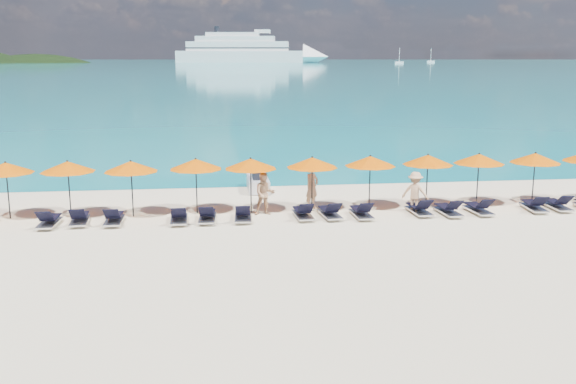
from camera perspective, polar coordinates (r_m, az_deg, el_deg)
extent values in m
plane|color=beige|center=(21.65, 0.96, -4.76)|extent=(1400.00, 1400.00, 0.00)
cube|color=#1FA9B2|center=(680.57, -6.79, 11.43)|extent=(1600.00, 1300.00, 0.01)
ellipsoid|color=black|center=(600.31, -21.25, 7.29)|extent=(162.00, 126.00, 85.50)
cube|color=white|center=(585.97, -4.28, 11.90)|extent=(114.42, 39.23, 10.23)
cone|color=white|center=(581.58, 2.49, 11.92)|extent=(26.00, 26.00, 22.52)
cube|color=white|center=(586.28, -4.50, 12.80)|extent=(91.71, 32.39, 8.19)
cube|color=white|center=(586.66, -4.71, 13.39)|extent=(71.39, 26.94, 5.12)
cube|color=white|center=(587.04, -4.92, 13.79)|extent=(48.68, 20.11, 3.58)
cube|color=black|center=(586.26, -4.49, 12.65)|extent=(92.85, 32.78, 0.92)
cube|color=black|center=(586.31, -4.50, 13.00)|extent=(90.57, 32.00, 0.92)
cylinder|color=black|center=(589.22, -6.33, 14.15)|extent=(4.50, 4.50, 5.63)
cube|color=white|center=(510.53, 9.85, 11.27)|extent=(6.60, 2.20, 1.76)
cylinder|color=white|center=(510.50, 9.87, 11.91)|extent=(0.40, 0.40, 11.01)
cube|color=white|center=(599.49, 12.56, 11.25)|extent=(6.70, 2.23, 1.79)
cylinder|color=white|center=(599.47, 12.59, 11.80)|extent=(0.40, 0.40, 11.17)
cube|color=#B9BCC4|center=(30.40, -2.70, 0.76)|extent=(0.96, 2.55, 0.58)
cube|color=black|center=(30.11, -2.67, 1.48)|extent=(0.53, 1.06, 0.37)
cylinder|color=black|center=(30.91, -2.79, 2.05)|extent=(0.58, 0.07, 0.06)
imported|color=tan|center=(26.53, 2.14, 0.44)|extent=(0.80, 0.77, 1.85)
imported|color=tan|center=(25.56, -2.08, -0.16)|extent=(0.86, 0.53, 1.72)
imported|color=tan|center=(26.43, 11.23, -0.02)|extent=(1.19, 0.98, 1.68)
cylinder|color=black|center=(27.16, -23.63, 0.07)|extent=(0.05, 0.05, 2.20)
cone|color=#DC5700|center=(27.00, -23.80, 1.98)|extent=(2.10, 2.10, 0.42)
sphere|color=black|center=(26.96, -23.84, 2.44)|extent=(0.08, 0.08, 0.08)
cylinder|color=black|center=(26.59, -18.87, 0.20)|extent=(0.05, 0.05, 2.20)
cone|color=#DC5700|center=(26.43, -19.00, 2.16)|extent=(2.10, 2.10, 0.42)
sphere|color=black|center=(26.39, -19.03, 2.63)|extent=(0.08, 0.08, 0.08)
cylinder|color=black|center=(25.94, -13.69, 0.23)|extent=(0.05, 0.05, 2.20)
cone|color=#DC5700|center=(25.77, -13.79, 2.23)|extent=(2.10, 2.10, 0.42)
sphere|color=black|center=(25.73, -13.82, 2.71)|extent=(0.08, 0.08, 0.08)
cylinder|color=black|center=(26.00, -8.14, 0.48)|extent=(0.05, 0.05, 2.20)
cone|color=#DC5700|center=(25.83, -8.20, 2.48)|extent=(2.10, 2.10, 0.42)
sphere|color=black|center=(25.80, -8.21, 2.96)|extent=(0.08, 0.08, 0.08)
cylinder|color=black|center=(25.87, -3.32, 0.53)|extent=(0.05, 0.05, 2.20)
cone|color=#DC5700|center=(25.71, -3.34, 2.54)|extent=(2.10, 2.10, 0.42)
sphere|color=black|center=(25.67, -3.35, 3.02)|extent=(0.08, 0.08, 0.08)
cylinder|color=black|center=(26.15, 2.15, 0.66)|extent=(0.05, 0.05, 2.20)
cone|color=#DC5700|center=(25.98, 2.17, 2.65)|extent=(2.10, 2.10, 0.42)
sphere|color=black|center=(25.95, 2.17, 3.13)|extent=(0.08, 0.08, 0.08)
cylinder|color=black|center=(26.69, 7.27, 0.80)|extent=(0.05, 0.05, 2.20)
cone|color=#DC5700|center=(26.52, 7.32, 2.75)|extent=(2.10, 2.10, 0.42)
sphere|color=black|center=(26.49, 7.34, 3.22)|extent=(0.08, 0.08, 0.08)
cylinder|color=black|center=(27.41, 12.25, 0.92)|extent=(0.05, 0.05, 2.20)
cone|color=#DC5700|center=(27.25, 12.33, 2.82)|extent=(2.10, 2.10, 0.42)
sphere|color=black|center=(27.22, 12.35, 3.28)|extent=(0.08, 0.08, 0.08)
cylinder|color=black|center=(28.21, 16.51, 1.01)|extent=(0.05, 0.05, 2.20)
cone|color=#DC5700|center=(28.06, 16.62, 2.85)|extent=(2.10, 2.10, 0.42)
sphere|color=black|center=(28.03, 16.65, 3.30)|extent=(0.08, 0.08, 0.08)
cylinder|color=black|center=(29.19, 20.99, 1.06)|extent=(0.05, 0.05, 2.20)
cone|color=#DC5700|center=(29.05, 21.13, 2.84)|extent=(2.10, 2.10, 0.42)
sphere|color=black|center=(29.01, 21.16, 3.27)|extent=(0.08, 0.08, 0.08)
cube|color=silver|center=(25.55, -20.45, -2.59)|extent=(0.65, 1.71, 0.06)
cube|color=black|center=(25.75, -20.34, -2.10)|extent=(0.57, 1.11, 0.04)
cube|color=black|center=(24.94, -20.83, -1.99)|extent=(0.56, 0.55, 0.43)
cube|color=silver|center=(25.53, -18.02, -2.42)|extent=(0.75, 1.74, 0.06)
cube|color=black|center=(25.73, -17.99, -1.94)|extent=(0.63, 1.14, 0.04)
cube|color=black|center=(24.90, -18.22, -1.82)|extent=(0.59, 0.58, 0.43)
cube|color=silver|center=(25.18, -15.20, -2.45)|extent=(0.63, 1.70, 0.06)
cube|color=black|center=(25.39, -15.14, -1.96)|extent=(0.56, 1.10, 0.04)
cube|color=black|center=(24.56, -15.42, -1.84)|extent=(0.55, 0.54, 0.43)
cube|color=silver|center=(24.83, -9.67, -2.40)|extent=(0.66, 1.71, 0.06)
cube|color=black|center=(25.03, -9.67, -1.90)|extent=(0.58, 1.11, 0.04)
cube|color=black|center=(24.20, -9.72, -1.78)|extent=(0.56, 0.55, 0.43)
cube|color=silver|center=(24.85, -7.18, -2.31)|extent=(0.71, 1.73, 0.06)
cube|color=black|center=(25.05, -7.16, -1.81)|extent=(0.61, 1.13, 0.04)
cube|color=black|center=(24.21, -7.28, -1.69)|extent=(0.58, 0.56, 0.43)
cube|color=silver|center=(24.87, -4.02, -2.23)|extent=(0.71, 1.73, 0.06)
cube|color=black|center=(25.07, -4.03, -1.73)|extent=(0.61, 1.13, 0.04)
cube|color=black|center=(24.23, -4.04, -1.61)|extent=(0.58, 0.57, 0.43)
cube|color=silver|center=(25.13, 1.34, -2.05)|extent=(0.70, 1.73, 0.06)
cube|color=black|center=(25.33, 1.23, -1.56)|extent=(0.60, 1.12, 0.04)
cube|color=black|center=(24.50, 1.58, -1.43)|extent=(0.57, 0.56, 0.43)
cube|color=silver|center=(25.28, 3.73, -1.99)|extent=(0.77, 1.75, 0.06)
cube|color=black|center=(25.48, 3.58, -1.50)|extent=(0.65, 1.15, 0.04)
cube|color=black|center=(24.67, 4.09, -1.36)|extent=(0.60, 0.58, 0.43)
cube|color=silver|center=(25.42, 6.53, -1.96)|extent=(0.68, 1.72, 0.06)
cube|color=black|center=(25.61, 6.39, -1.48)|extent=(0.59, 1.12, 0.04)
cube|color=black|center=(24.80, 6.89, -1.35)|extent=(0.57, 0.56, 0.43)
cube|color=silver|center=(26.28, 11.56, -1.67)|extent=(0.71, 1.73, 0.06)
cube|color=black|center=(26.47, 11.38, -1.20)|extent=(0.61, 1.13, 0.04)
cube|color=black|center=(25.69, 12.04, -1.06)|extent=(0.58, 0.56, 0.43)
cube|color=silver|center=(26.43, 14.03, -1.71)|extent=(0.72, 1.73, 0.06)
cube|color=black|center=(26.62, 13.83, -1.25)|extent=(0.62, 1.13, 0.04)
cube|color=black|center=(25.85, 14.57, -1.10)|extent=(0.58, 0.57, 0.43)
cube|color=silver|center=(26.98, 16.55, -1.57)|extent=(0.74, 1.74, 0.06)
cube|color=black|center=(27.16, 16.33, -1.12)|extent=(0.63, 1.14, 0.04)
cube|color=black|center=(26.42, 17.15, -0.98)|extent=(0.59, 0.58, 0.43)
cube|color=silver|center=(28.21, 21.00, -1.30)|extent=(0.78, 1.75, 0.06)
cube|color=black|center=(28.40, 20.83, -0.87)|extent=(0.65, 1.15, 0.04)
cube|color=black|center=(27.63, 21.49, -0.73)|extent=(0.60, 0.59, 0.43)
cube|color=silver|center=(28.78, 22.80, -1.19)|extent=(0.69, 1.72, 0.06)
cube|color=black|center=(28.96, 22.60, -0.77)|extent=(0.59, 1.12, 0.04)
cube|color=black|center=(28.22, 23.37, -0.63)|extent=(0.57, 0.56, 0.43)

